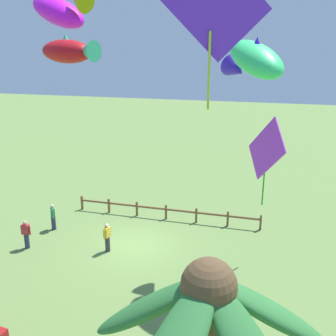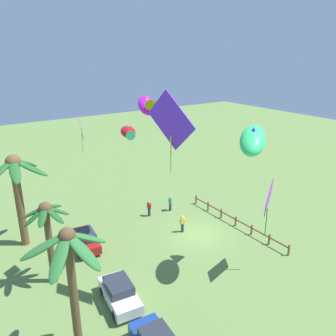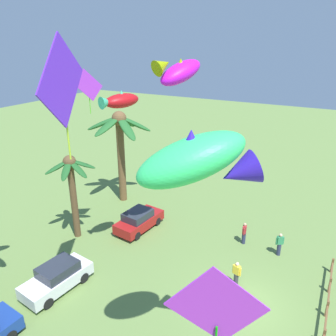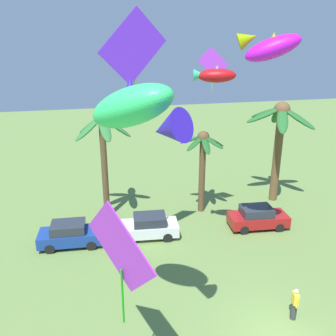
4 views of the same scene
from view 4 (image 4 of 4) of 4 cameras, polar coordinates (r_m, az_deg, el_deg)
palm_tree_0 at (r=24.16m, az=-10.55°, el=4.53°), size 3.96×4.34×7.59m
palm_tree_1 at (r=27.95m, az=17.56°, el=6.21°), size 5.31×5.01×7.81m
palm_tree_2 at (r=25.15m, az=5.64°, el=2.34°), size 3.18×3.08×6.07m
parked_car_0 at (r=22.94m, az=-3.24°, el=-9.37°), size 4.07×2.15×1.51m
parked_car_1 at (r=24.76m, az=14.24°, el=-7.71°), size 4.07×2.13×1.51m
parked_car_2 at (r=22.84m, az=-15.42°, el=-10.23°), size 4.03×2.04×1.51m
spectator_1 at (r=17.80m, az=19.74°, el=-19.92°), size 0.32×0.54×1.59m
kite_fish_0 at (r=16.88m, az=15.99°, el=18.33°), size 3.09×2.11×1.71m
kite_fish_1 at (r=18.46m, az=7.48°, el=14.60°), size 2.28×1.56×0.88m
kite_diamond_2 at (r=21.41m, az=7.26°, el=16.43°), size 1.68×0.62×2.46m
kite_diamond_3 at (r=11.37m, az=-7.71°, el=-12.95°), size 1.79×2.72×4.46m
kite_fish_4 at (r=11.04m, az=-5.17°, el=9.43°), size 3.44×3.88×2.25m
kite_diamond_5 at (r=16.80m, az=-5.62°, el=18.71°), size 3.27×0.99×4.73m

